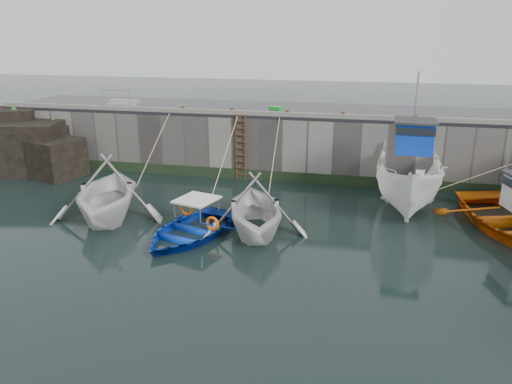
% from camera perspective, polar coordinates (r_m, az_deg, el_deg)
% --- Properties ---
extents(ground, '(120.00, 120.00, 0.00)m').
position_cam_1_polar(ground, '(15.27, -3.68, -9.46)').
color(ground, black).
rests_on(ground, ground).
extents(quay_back, '(30.00, 5.00, 3.00)m').
position_cam_1_polar(quay_back, '(26.36, 3.87, 5.90)').
color(quay_back, slate).
rests_on(quay_back, ground).
extents(road_back, '(30.00, 5.00, 0.16)m').
position_cam_1_polar(road_back, '(26.07, 3.94, 9.30)').
color(road_back, black).
rests_on(road_back, quay_back).
extents(kerb_back, '(30.00, 0.30, 0.20)m').
position_cam_1_polar(kerb_back, '(23.75, 3.07, 8.89)').
color(kerb_back, slate).
rests_on(kerb_back, road_back).
extents(algae_back, '(30.00, 0.08, 0.50)m').
position_cam_1_polar(algae_back, '(24.23, 2.87, 1.78)').
color(algae_back, black).
rests_on(algae_back, ground).
extents(rock_outcrop, '(5.85, 4.24, 3.41)m').
position_cam_1_polar(rock_outcrop, '(28.36, -24.18, 4.73)').
color(rock_outcrop, black).
rests_on(rock_outcrop, ground).
extents(ladder, '(0.51, 0.08, 3.20)m').
position_cam_1_polar(ladder, '(24.26, -1.77, 5.09)').
color(ladder, '#3F1E0F').
rests_on(ladder, ground).
extents(boat_near_white, '(5.99, 6.46, 2.80)m').
position_cam_1_polar(boat_near_white, '(20.51, -16.42, -2.79)').
color(boat_near_white, silver).
rests_on(boat_near_white, ground).
extents(boat_near_white_rope, '(0.04, 4.62, 3.10)m').
position_cam_1_polar(boat_near_white_rope, '(24.22, -11.49, 0.80)').
color(boat_near_white_rope, tan).
rests_on(boat_near_white_rope, ground).
extents(boat_near_blue, '(4.33, 5.23, 0.94)m').
position_cam_1_polar(boat_near_blue, '(18.15, -7.56, -4.94)').
color(boat_near_blue, '#0B36B3').
rests_on(boat_near_blue, ground).
extents(boat_near_blue_rope, '(0.04, 5.50, 3.10)m').
position_cam_1_polar(boat_near_blue_rope, '(22.52, -3.31, -0.18)').
color(boat_near_blue_rope, tan).
rests_on(boat_near_blue_rope, ground).
extents(boat_near_blacktrim, '(5.28, 5.71, 2.50)m').
position_cam_1_polar(boat_near_blacktrim, '(18.30, -0.15, -4.57)').
color(boat_near_blacktrim, silver).
rests_on(boat_near_blacktrim, ground).
extents(boat_near_blacktrim_rope, '(0.04, 4.77, 3.10)m').
position_cam_1_polar(boat_near_blacktrim_rope, '(22.44, 2.39, -0.23)').
color(boat_near_blacktrim_rope, tan).
rests_on(boat_near_blacktrim_rope, ground).
extents(boat_far_white, '(3.04, 7.28, 5.77)m').
position_cam_1_polar(boat_far_white, '(21.69, 17.13, 1.51)').
color(boat_far_white, white).
rests_on(boat_far_white, ground).
extents(fish_crate, '(0.67, 0.53, 0.29)m').
position_cam_1_polar(fish_crate, '(24.80, 2.26, 9.41)').
color(fish_crate, '#1B952A').
rests_on(fish_crate, road_back).
extents(railing, '(1.60, 1.05, 1.00)m').
position_cam_1_polar(railing, '(27.57, -15.02, 9.81)').
color(railing, '#A5A8AD').
rests_on(railing, road_back).
extents(bollard_a, '(0.18, 0.18, 0.28)m').
position_cam_1_polar(bollard_a, '(25.15, -8.35, 9.34)').
color(bollard_a, '#3F1E0F').
rests_on(bollard_a, road_back).
extents(bollard_b, '(0.18, 0.18, 0.28)m').
position_cam_1_polar(bollard_b, '(24.38, -2.77, 9.23)').
color(bollard_b, '#3F1E0F').
rests_on(bollard_b, road_back).
extents(bollard_c, '(0.18, 0.18, 0.28)m').
position_cam_1_polar(bollard_c, '(23.81, 3.59, 9.00)').
color(bollard_c, '#3F1E0F').
rests_on(bollard_c, road_back).
extents(bollard_d, '(0.18, 0.18, 0.28)m').
position_cam_1_polar(bollard_d, '(23.55, 9.92, 8.67)').
color(bollard_d, '#3F1E0F').
rests_on(bollard_d, road_back).
extents(bollard_e, '(0.18, 0.18, 0.28)m').
position_cam_1_polar(bollard_e, '(23.61, 17.76, 8.11)').
color(bollard_e, '#3F1E0F').
rests_on(bollard_e, road_back).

